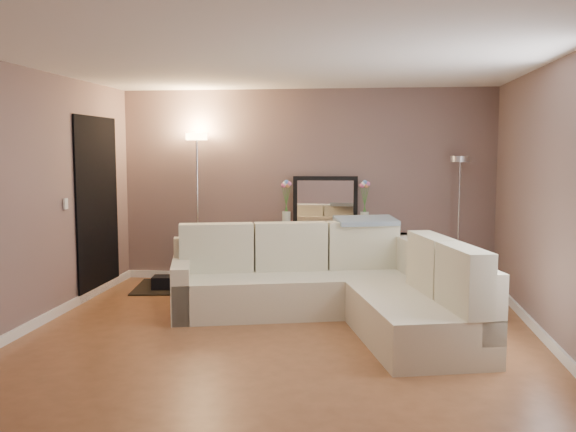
# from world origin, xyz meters

# --- Properties ---
(floor) EXTENTS (5.00, 5.50, 0.01)m
(floor) POSITION_xyz_m (0.00, 0.00, -0.01)
(floor) COLOR #935B35
(floor) RESTS_ON ground
(ceiling) EXTENTS (5.00, 5.50, 0.01)m
(ceiling) POSITION_xyz_m (0.00, 0.00, 2.60)
(ceiling) COLOR white
(ceiling) RESTS_ON ground
(wall_back) EXTENTS (5.00, 0.02, 2.60)m
(wall_back) POSITION_xyz_m (0.00, 2.76, 1.30)
(wall_back) COLOR #78625C
(wall_back) RESTS_ON ground
(wall_front) EXTENTS (5.00, 0.02, 2.60)m
(wall_front) POSITION_xyz_m (0.00, -2.76, 1.30)
(wall_front) COLOR #78625C
(wall_front) RESTS_ON ground
(wall_left) EXTENTS (0.02, 5.50, 2.60)m
(wall_left) POSITION_xyz_m (-2.51, 0.00, 1.30)
(wall_left) COLOR #78625C
(wall_left) RESTS_ON ground
(wall_right) EXTENTS (0.02, 5.50, 2.60)m
(wall_right) POSITION_xyz_m (2.51, 0.00, 1.30)
(wall_right) COLOR #78625C
(wall_right) RESTS_ON ground
(baseboard_back) EXTENTS (5.00, 0.03, 0.10)m
(baseboard_back) POSITION_xyz_m (0.00, 2.73, 0.05)
(baseboard_back) COLOR white
(baseboard_back) RESTS_ON ground
(baseboard_left) EXTENTS (0.03, 5.50, 0.10)m
(baseboard_left) POSITION_xyz_m (-2.48, 0.00, 0.05)
(baseboard_left) COLOR white
(baseboard_left) RESTS_ON ground
(baseboard_right) EXTENTS (0.03, 5.50, 0.10)m
(baseboard_right) POSITION_xyz_m (2.48, 0.00, 0.05)
(baseboard_right) COLOR white
(baseboard_right) RESTS_ON ground
(doorway) EXTENTS (0.02, 1.20, 2.20)m
(doorway) POSITION_xyz_m (-2.48, 1.70, 1.10)
(doorway) COLOR black
(doorway) RESTS_ON ground
(switch_plate) EXTENTS (0.02, 0.08, 0.12)m
(switch_plate) POSITION_xyz_m (-2.48, 0.85, 1.20)
(switch_plate) COLOR white
(switch_plate) RESTS_ON ground
(sectional_sofa) EXTENTS (3.33, 2.79, 0.97)m
(sectional_sofa) POSITION_xyz_m (0.53, 0.81, 0.36)
(sectional_sofa) COLOR beige
(sectional_sofa) RESTS_ON floor
(throw_blanket) EXTENTS (0.79, 0.60, 0.09)m
(throw_blanket) POSITION_xyz_m (0.82, 1.59, 0.97)
(throw_blanket) COLOR #7C91A0
(throw_blanket) RESTS_ON sectional_sofa
(console_table) EXTENTS (1.23, 0.41, 0.74)m
(console_table) POSITION_xyz_m (0.22, 2.47, 0.42)
(console_table) COLOR black
(console_table) RESTS_ON floor
(leaning_mirror) EXTENTS (0.85, 0.10, 0.67)m
(leaning_mirror) POSITION_xyz_m (0.28, 2.62, 1.11)
(leaning_mirror) COLOR black
(leaning_mirror) RESTS_ON console_table
(table_decor) EXTENTS (0.52, 0.12, 0.12)m
(table_decor) POSITION_xyz_m (0.29, 2.43, 0.80)
(table_decor) COLOR gold
(table_decor) RESTS_ON console_table
(flower_vase_left) EXTENTS (0.14, 0.12, 0.64)m
(flower_vase_left) POSITION_xyz_m (-0.22, 2.43, 1.04)
(flower_vase_left) COLOR silver
(flower_vase_left) RESTS_ON console_table
(flower_vase_right) EXTENTS (0.14, 0.12, 0.64)m
(flower_vase_right) POSITION_xyz_m (0.80, 2.50, 1.04)
(flower_vase_right) COLOR silver
(flower_vase_right) RESTS_ON console_table
(floor_lamp_lit) EXTENTS (0.32, 0.32, 2.01)m
(floor_lamp_lit) POSITION_xyz_m (-1.45, 2.56, 1.42)
(floor_lamp_lit) COLOR silver
(floor_lamp_lit) RESTS_ON floor
(floor_lamp_unlit) EXTENTS (0.29, 0.29, 1.71)m
(floor_lamp_unlit) POSITION_xyz_m (1.99, 2.47, 1.21)
(floor_lamp_unlit) COLOR silver
(floor_lamp_unlit) RESTS_ON floor
(charcoal_rug) EXTENTS (1.43, 1.15, 0.02)m
(charcoal_rug) POSITION_xyz_m (-1.50, 2.17, 0.01)
(charcoal_rug) COLOR black
(charcoal_rug) RESTS_ON floor
(black_bag) EXTENTS (0.40, 0.31, 0.24)m
(black_bag) POSITION_xyz_m (-1.71, 2.02, 0.05)
(black_bag) COLOR black
(black_bag) RESTS_ON charcoal_rug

